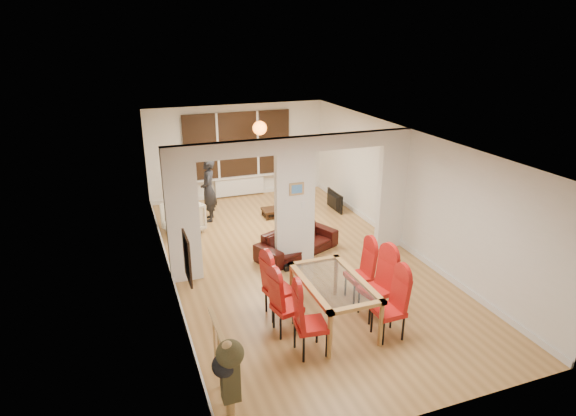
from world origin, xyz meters
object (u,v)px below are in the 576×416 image
dining_chair_lc (279,286)px  television (332,201)px  dining_chair_rc (359,273)px  dining_chair_lb (287,303)px  sofa (297,242)px  bowl (288,206)px  dining_table (333,302)px  coffee_table (280,212)px  bottle (284,202)px  dining_chair_rb (375,286)px  armchair (183,218)px  dining_chair_la (311,320)px  dining_chair_ra (389,306)px  person (209,190)px

dining_chair_lc → television: bearing=44.2°
dining_chair_rc → television: dining_chair_rc is taller
dining_chair_lb → sofa: dining_chair_lb is taller
bowl → sofa: bearing=-105.5°
dining_table → coffee_table: size_ratio=1.81×
dining_table → sofa: 2.66m
coffee_table → bottle: 0.28m
dining_table → dining_chair_rb: dining_chair_rb is taller
dining_chair_lb → armchair: size_ratio=1.29×
dining_chair_la → television: dining_chair_la is taller
armchair → television: size_ratio=0.92×
dining_chair_rc → armchair: dining_chair_rc is taller
dining_chair_la → bowl: bearing=80.7°
dining_chair_lc → bowl: 4.71m
dining_chair_rc → dining_chair_lb: bearing=-163.0°
coffee_table → bowl: size_ratio=4.04×
dining_chair_lb → coffee_table: size_ratio=1.11×
dining_chair_rc → television: 4.51m
bottle → dining_chair_lb: bearing=-109.0°
bowl → dining_table: bearing=-101.8°
dining_chair_lc → dining_chair_rb: 1.57m
dining_table → dining_chair_rb: (0.73, -0.05, 0.17)m
sofa → bottle: sofa is taller
dining_chair_lb → coffee_table: dining_chair_lb is taller
dining_chair_ra → sofa: dining_chair_ra is taller
dining_table → dining_chair_rb: 0.75m
dining_chair_ra → dining_chair_rc: size_ratio=1.03×
bottle → dining_table: bearing=-100.4°
sofa → television: 2.82m
armchair → bowl: size_ratio=3.48×
dining_chair_rc → armchair: bearing=119.8°
dining_chair_la → bowl: (1.65, 5.45, -0.31)m
dining_chair_lb → dining_chair_ra: (1.42, -0.65, 0.02)m
dining_chair_la → dining_chair_rc: dining_chair_la is taller
dining_chair_lc → coffee_table: 4.61m
dining_chair_lc → person: (-0.23, 4.66, 0.25)m
dining_chair_rc → coffee_table: bearing=88.3°
dining_chair_lb → armchair: bearing=89.3°
coffee_table → bottle: bottle is taller
dining_chair_lb → dining_chair_rc: 1.60m
armchair → bottle: (2.58, 0.24, 0.00)m
coffee_table → dining_chair_la: bearing=-104.7°
bottle → bowl: bearing=7.9°
dining_chair_lb → sofa: 2.86m
dining_chair_rb → coffee_table: 4.92m
dining_chair_rc → person: person is taller
dining_chair_ra → person: person is taller
dining_chair_ra → bowl: bearing=84.6°
sofa → bowl: sofa is taller
armchair → coffee_table: armchair is taller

